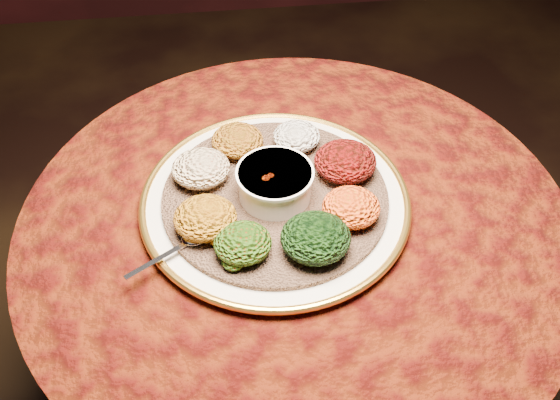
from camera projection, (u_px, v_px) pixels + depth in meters
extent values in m
cylinder|color=black|center=(293.00, 336.00, 1.36)|extent=(0.12, 0.12, 0.68)
cylinder|color=black|center=(296.00, 228.00, 1.10)|extent=(0.80, 0.80, 0.04)
cylinder|color=#421205|center=(294.00, 277.00, 1.21)|extent=(0.93, 0.93, 0.34)
cylinder|color=#421205|center=(296.00, 218.00, 1.08)|extent=(0.96, 0.96, 0.01)
cylinder|color=silver|center=(275.00, 202.00, 1.09)|extent=(0.60, 0.60, 0.02)
torus|color=gold|center=(275.00, 200.00, 1.08)|extent=(0.47, 0.47, 0.01)
cylinder|color=brown|center=(275.00, 197.00, 1.08)|extent=(0.50, 0.50, 0.01)
cylinder|color=white|center=(275.00, 183.00, 1.05)|extent=(0.12, 0.12, 0.05)
cylinder|color=white|center=(275.00, 173.00, 1.03)|extent=(0.13, 0.13, 0.01)
cylinder|color=#621D04|center=(275.00, 177.00, 1.04)|extent=(0.10, 0.10, 0.01)
ellipsoid|color=silver|center=(194.00, 239.00, 1.00)|extent=(0.04, 0.03, 0.01)
cube|color=silver|center=(156.00, 260.00, 0.97)|extent=(0.10, 0.07, 0.00)
ellipsoid|color=white|center=(297.00, 136.00, 1.15)|extent=(0.09, 0.08, 0.04)
ellipsoid|color=black|center=(345.00, 161.00, 1.09)|extent=(0.11, 0.10, 0.05)
ellipsoid|color=#C28010|center=(351.00, 207.00, 1.02)|extent=(0.10, 0.09, 0.05)
ellipsoid|color=black|center=(316.00, 238.00, 0.97)|extent=(0.11, 0.11, 0.05)
ellipsoid|color=#9C270A|center=(243.00, 243.00, 0.97)|extent=(0.09, 0.09, 0.04)
ellipsoid|color=#AB6D0F|center=(205.00, 218.00, 1.00)|extent=(0.10, 0.10, 0.05)
ellipsoid|color=maroon|center=(201.00, 168.00, 1.08)|extent=(0.10, 0.10, 0.05)
ellipsoid|color=brown|center=(237.00, 140.00, 1.13)|extent=(0.09, 0.09, 0.05)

